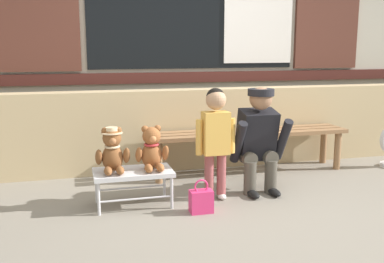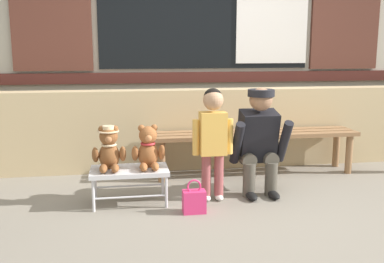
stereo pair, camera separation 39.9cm
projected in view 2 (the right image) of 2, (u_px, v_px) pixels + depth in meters
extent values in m
plane|color=gray|center=(248.00, 212.00, 3.57)|extent=(60.00, 60.00, 0.00)
cube|color=tan|center=(212.00, 128.00, 4.87)|extent=(7.69, 0.25, 0.85)
cube|color=#471E19|center=(206.00, 77.00, 5.17)|extent=(7.22, 0.04, 0.12)
cube|color=black|center=(206.00, 5.00, 5.03)|extent=(2.40, 0.03, 1.40)
cube|color=white|center=(273.00, 6.00, 5.13)|extent=(0.85, 0.02, 1.29)
cube|color=#562D23|center=(50.00, 3.00, 4.75)|extent=(0.84, 0.05, 1.43)
cube|color=#562D23|center=(346.00, 7.00, 5.28)|extent=(0.84, 0.05, 1.43)
cube|color=#8E6642|center=(259.00, 136.00, 4.44)|extent=(2.10, 0.11, 0.04)
cube|color=#8E6642|center=(255.00, 134.00, 4.58)|extent=(2.10, 0.11, 0.04)
cube|color=#8E6642|center=(251.00, 131.00, 4.72)|extent=(2.10, 0.11, 0.04)
cylinder|color=#8E6642|center=(162.00, 162.00, 4.33)|extent=(0.07, 0.07, 0.40)
cylinder|color=#8E6642|center=(159.00, 155.00, 4.60)|extent=(0.07, 0.07, 0.40)
cylinder|color=#8E6642|center=(349.00, 154.00, 4.63)|extent=(0.07, 0.07, 0.40)
cylinder|color=#8E6642|center=(336.00, 148.00, 4.90)|extent=(0.07, 0.07, 0.40)
cube|color=silver|center=(129.00, 171.00, 3.71)|extent=(0.64, 0.36, 0.04)
cylinder|color=silver|center=(93.00, 196.00, 3.55)|extent=(0.02, 0.02, 0.26)
cylinder|color=silver|center=(95.00, 184.00, 3.84)|extent=(0.02, 0.02, 0.26)
cylinder|color=silver|center=(166.00, 192.00, 3.64)|extent=(0.02, 0.02, 0.26)
cylinder|color=silver|center=(163.00, 181.00, 3.93)|extent=(0.02, 0.02, 0.26)
cylinder|color=silver|center=(130.00, 197.00, 3.60)|extent=(0.58, 0.02, 0.02)
cylinder|color=silver|center=(129.00, 186.00, 3.89)|extent=(0.58, 0.02, 0.02)
ellipsoid|color=brown|center=(109.00, 156.00, 3.69)|extent=(0.17, 0.14, 0.22)
sphere|color=brown|center=(109.00, 136.00, 3.65)|extent=(0.15, 0.15, 0.15)
sphere|color=#AE6E42|center=(108.00, 139.00, 3.60)|extent=(0.06, 0.06, 0.06)
sphere|color=brown|center=(102.00, 129.00, 3.64)|extent=(0.06, 0.06, 0.06)
ellipsoid|color=brown|center=(95.00, 155.00, 3.64)|extent=(0.06, 0.11, 0.16)
ellipsoid|color=brown|center=(103.00, 169.00, 3.58)|extent=(0.06, 0.15, 0.06)
sphere|color=brown|center=(115.00, 129.00, 3.65)|extent=(0.06, 0.06, 0.06)
ellipsoid|color=brown|center=(123.00, 154.00, 3.67)|extent=(0.06, 0.11, 0.16)
ellipsoid|color=brown|center=(115.00, 168.00, 3.60)|extent=(0.06, 0.15, 0.06)
torus|color=beige|center=(109.00, 145.00, 3.66)|extent=(0.13, 0.13, 0.02)
cylinder|color=beige|center=(108.00, 131.00, 3.64)|extent=(0.17, 0.17, 0.01)
cylinder|color=beige|center=(108.00, 129.00, 3.64)|extent=(0.10, 0.10, 0.04)
ellipsoid|color=#93562D|center=(148.00, 154.00, 3.74)|extent=(0.17, 0.14, 0.22)
sphere|color=#93562D|center=(148.00, 135.00, 3.70)|extent=(0.15, 0.15, 0.15)
sphere|color=#C87B48|center=(148.00, 138.00, 3.65)|extent=(0.06, 0.06, 0.06)
sphere|color=#93562D|center=(141.00, 128.00, 3.69)|extent=(0.06, 0.06, 0.06)
ellipsoid|color=#93562D|center=(135.00, 153.00, 3.69)|extent=(0.06, 0.11, 0.16)
ellipsoid|color=#93562D|center=(144.00, 167.00, 3.63)|extent=(0.06, 0.15, 0.06)
sphere|color=#93562D|center=(154.00, 128.00, 3.70)|extent=(0.06, 0.06, 0.06)
ellipsoid|color=#93562D|center=(162.00, 152.00, 3.72)|extent=(0.06, 0.11, 0.16)
ellipsoid|color=#93562D|center=(155.00, 166.00, 3.65)|extent=(0.06, 0.15, 0.06)
torus|color=red|center=(148.00, 143.00, 3.71)|extent=(0.13, 0.13, 0.02)
cylinder|color=#994C4C|center=(206.00, 175.00, 3.81)|extent=(0.08, 0.08, 0.36)
ellipsoid|color=silver|center=(206.00, 198.00, 3.82)|extent=(0.07, 0.12, 0.05)
cylinder|color=#994C4C|center=(219.00, 175.00, 3.82)|extent=(0.08, 0.08, 0.36)
ellipsoid|color=silver|center=(219.00, 197.00, 3.84)|extent=(0.07, 0.12, 0.05)
cube|color=#EAB24C|center=(213.00, 133.00, 3.75)|extent=(0.22, 0.15, 0.36)
cylinder|color=#EAB24C|center=(196.00, 137.00, 3.73)|extent=(0.06, 0.06, 0.30)
cylinder|color=#EAB24C|center=(230.00, 136.00, 3.78)|extent=(0.06, 0.06, 0.30)
sphere|color=tan|center=(213.00, 100.00, 3.70)|extent=(0.17, 0.17, 0.17)
sphere|color=black|center=(213.00, 97.00, 3.71)|extent=(0.16, 0.16, 0.16)
cylinder|color=#4C473D|center=(249.00, 180.00, 3.91)|extent=(0.11, 0.11, 0.30)
cylinder|color=#4C473D|center=(245.00, 157.00, 4.02)|extent=(0.13, 0.32, 0.13)
ellipsoid|color=black|center=(251.00, 196.00, 3.86)|extent=(0.09, 0.20, 0.06)
cylinder|color=#4C473D|center=(271.00, 179.00, 3.94)|extent=(0.11, 0.11, 0.30)
cylinder|color=#4C473D|center=(267.00, 156.00, 4.05)|extent=(0.13, 0.32, 0.13)
ellipsoid|color=black|center=(274.00, 195.00, 3.89)|extent=(0.09, 0.20, 0.06)
cube|color=black|center=(257.00, 136.00, 3.97)|extent=(0.32, 0.30, 0.47)
cylinder|color=black|center=(237.00, 143.00, 3.84)|extent=(0.08, 0.28, 0.40)
cylinder|color=black|center=(284.00, 142.00, 3.91)|extent=(0.08, 0.28, 0.40)
sphere|color=#9E7051|center=(261.00, 99.00, 3.84)|extent=(0.20, 0.20, 0.20)
cylinder|color=black|center=(261.00, 93.00, 3.83)|extent=(0.23, 0.23, 0.06)
cube|color=brown|center=(274.00, 148.00, 4.11)|extent=(0.10, 0.22, 0.16)
cube|color=#E53370|center=(194.00, 202.00, 3.54)|extent=(0.18, 0.11, 0.18)
torus|color=#E53370|center=(194.00, 186.00, 3.51)|extent=(0.11, 0.01, 0.11)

